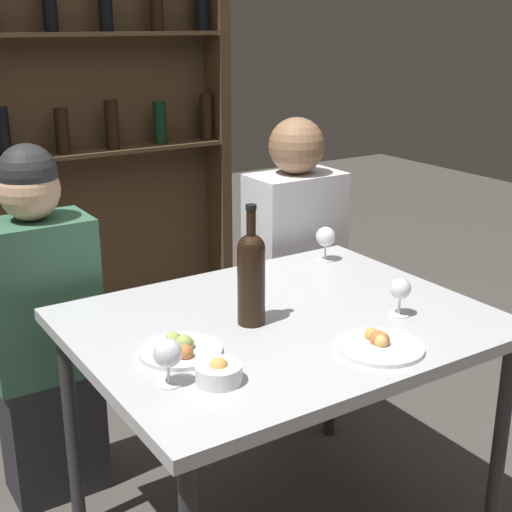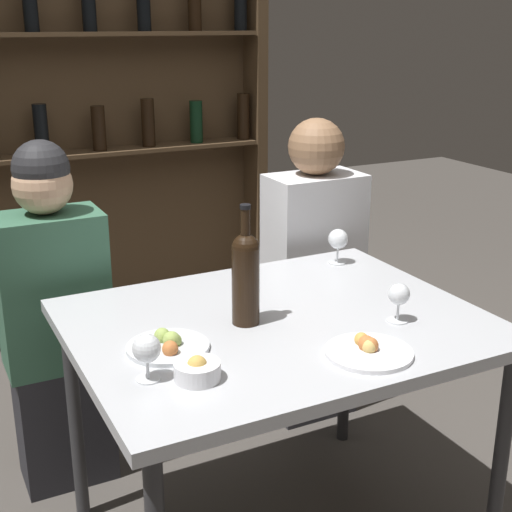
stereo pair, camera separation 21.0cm
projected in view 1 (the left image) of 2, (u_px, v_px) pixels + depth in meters
The scene contains 11 objects.
dining_table at pixel (282, 340), 2.06m from camera, with size 1.15×0.91×0.77m.
wine_rack_wall at pixel (54, 98), 3.44m from camera, with size 1.82×0.21×2.35m.
wine_bottle at pixel (251, 274), 1.96m from camera, with size 0.08×0.08×0.34m.
wine_glass_0 at pixel (168, 354), 1.65m from camera, with size 0.07×0.07×0.12m.
wine_glass_1 at pixel (400, 290), 2.04m from camera, with size 0.06×0.06×0.11m.
wine_glass_2 at pixel (326, 238), 2.50m from camera, with size 0.07×0.07×0.12m.
food_plate_0 at pixel (380, 344), 1.85m from camera, with size 0.23×0.23×0.05m.
food_plate_1 at pixel (181, 349), 1.82m from camera, with size 0.22×0.22×0.05m.
snack_bowl at pixel (219, 372), 1.67m from camera, with size 0.11×0.11×0.06m.
seated_person_left at pixel (44, 333), 2.35m from camera, with size 0.35×0.22×1.23m.
seated_person_right at pixel (294, 277), 2.88m from camera, with size 0.37×0.22×1.23m.
Camera 1 is at (-1.08, -1.54, 1.58)m, focal length 50.00 mm.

